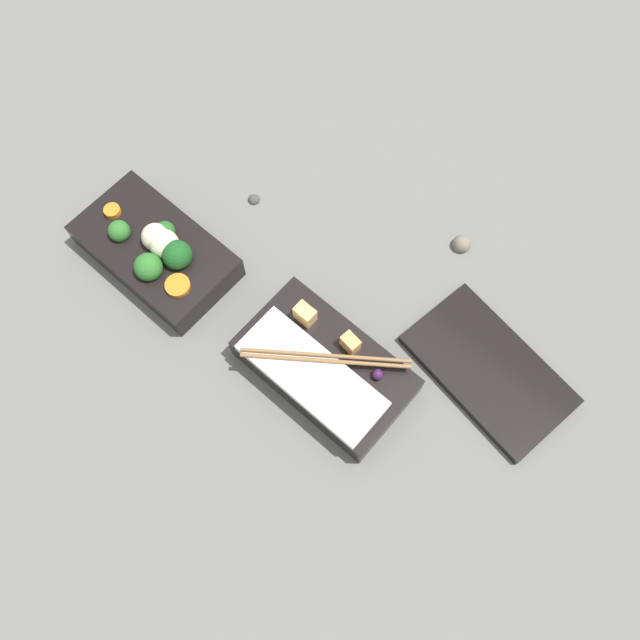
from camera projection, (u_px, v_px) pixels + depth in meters
The scene contains 6 objects.
ground_plane at pixel (240, 320), 0.83m from camera, with size 3.00×3.00×0.00m, color slate.
bento_tray_vegetable at pixel (157, 250), 0.84m from camera, with size 0.22×0.12×0.07m.
bento_tray_rice at pixel (324, 367), 0.78m from camera, with size 0.22×0.13×0.07m.
bento_lid at pixel (489, 370), 0.80m from camera, with size 0.21×0.12×0.01m, color black.
pebble_0 at pixel (462, 244), 0.87m from camera, with size 0.03×0.03×0.03m, color #7A6B5B.
pebble_1 at pixel (254, 198), 0.90m from camera, with size 0.02×0.02×0.02m, color #474442.
Camera 1 is at (0.29, -0.17, 0.77)m, focal length 35.00 mm.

